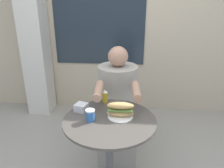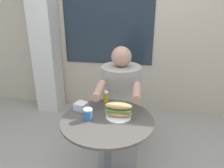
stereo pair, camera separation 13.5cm
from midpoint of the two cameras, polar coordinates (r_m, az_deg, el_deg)
name	(u,v)px [view 1 (the left image)]	position (r m, az deg, el deg)	size (l,w,h in m)	color
storefront_wall	(121,13)	(3.08, 1.15, 17.96)	(8.00, 0.09, 2.80)	#B7A88E
lattice_pillar	(33,30)	(3.19, -21.05, 13.11)	(0.31, 0.31, 2.40)	beige
cafe_table	(110,142)	(1.75, -2.90, -14.95)	(0.69, 0.69, 0.75)	#47423D
diner_chair	(119,97)	(2.54, 0.27, -3.36)	(0.40, 0.40, 0.87)	slate
seated_diner	(117,113)	(2.23, -0.31, -7.57)	(0.41, 0.71, 1.17)	gray
sandwich_on_plate	(120,110)	(1.64, -0.14, -6.95)	(0.20, 0.19, 0.12)	white
drink_cup	(90,115)	(1.61, -8.11, -8.10)	(0.07, 0.07, 0.09)	#336BB7
napkin_box	(81,107)	(1.76, -10.21, -6.07)	(0.11, 0.11, 0.06)	silver
condiment_bottle	(105,96)	(1.87, -3.93, -3.22)	(0.05, 0.05, 0.11)	gold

